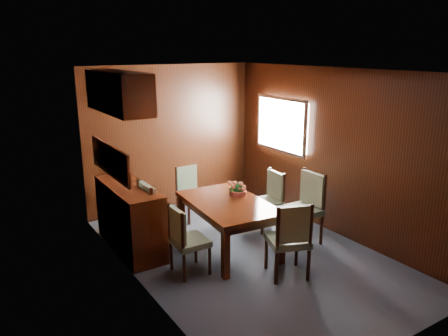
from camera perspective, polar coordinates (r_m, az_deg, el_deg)
ground at (r=5.95m, az=3.16°, el=-11.11°), size 4.50×4.50×0.00m
room_shell at (r=5.63m, az=0.57°, el=4.93°), size 3.06×4.52×2.41m
sideboard at (r=6.05m, az=-12.19°, el=-6.33°), size 0.48×1.40×0.90m
dining_table at (r=5.84m, az=0.54°, el=-5.31°), size 1.03×1.53×0.69m
chair_left_near at (r=5.29m, az=-5.14°, el=-8.94°), size 0.40×0.42×0.87m
chair_left_far at (r=5.84m, az=-8.93°, el=-5.92°), size 0.45×0.47×0.99m
chair_right_near at (r=6.21m, az=10.64°, el=-4.57°), size 0.47×0.49×1.01m
chair_right_far at (r=6.62m, az=6.00°, el=-3.74°), size 0.44×0.45×0.89m
chair_head at (r=5.21m, az=8.63°, el=-8.78°), size 0.58×0.57×0.96m
chair_foot at (r=6.98m, az=-4.47°, el=-2.80°), size 0.44×0.43×0.86m
flower_centerpiece at (r=6.01m, az=1.83°, el=-2.49°), size 0.25×0.25×0.25m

